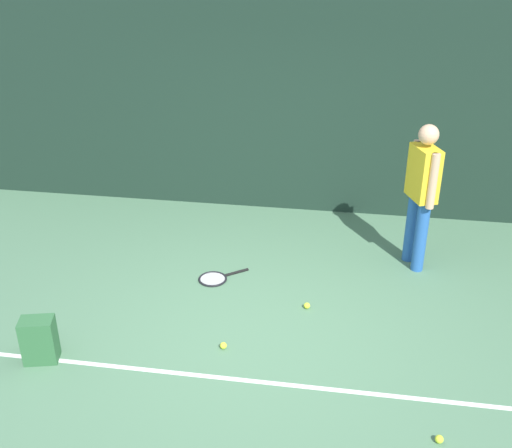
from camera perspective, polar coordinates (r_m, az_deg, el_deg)
The scene contains 9 objects.
ground_plane at distance 6.09m, azimuth -0.60°, elevation -10.14°, with size 12.00×12.00×0.00m, color #4C7556.
back_fence at distance 8.15m, azimuth 2.91°, elevation 11.20°, with size 10.00×0.10×2.99m, color #192D23.
court_line at distance 5.56m, azimuth -1.80°, elevation -14.28°, with size 9.00×0.05×0.00m, color white.
tennis_player at distance 7.03m, azimuth 15.19°, elevation 3.21°, with size 0.35×0.50×1.70m.
tennis_racket at distance 6.93m, azimuth -3.84°, elevation -5.08°, with size 0.59×0.51×0.03m.
backpack at distance 5.98m, azimuth -19.51°, elevation -10.14°, with size 0.34×0.34×0.44m.
tennis_ball_near_player at distance 5.88m, azimuth -3.06°, elevation -11.25°, with size 0.07×0.07×0.07m, color #CCE033.
tennis_ball_by_fence at distance 6.44m, azimuth 4.77°, elevation -7.60°, with size 0.07×0.07×0.07m, color #CCE033.
tennis_ball_mid_court at distance 5.20m, azimuth 16.72°, elevation -18.66°, with size 0.07×0.07×0.07m, color #CCE033.
Camera 1 is at (0.82, -4.82, 3.62)m, focal length 42.89 mm.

